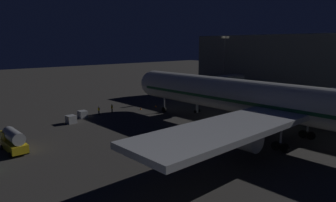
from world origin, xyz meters
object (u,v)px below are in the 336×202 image
apron_floodlight_mast (224,62)px  fuel_tanker (13,140)px  airliner_at_gate (281,103)px  jet_bridge (212,83)px  ground_crew_near_nose_gear (99,110)px  traffic_cone_nose_starboard (141,109)px  baggage_container_mid_row (71,119)px  ground_crew_marshaller_fwd (112,108)px  baggage_container_far_row (83,114)px  traffic_cone_nose_port (156,106)px

apron_floodlight_mast → fuel_tanker: apron_floodlight_mast is taller
airliner_at_gate → fuel_tanker: 38.43m
jet_bridge → fuel_tanker: jet_bridge is taller
apron_floodlight_mast → ground_crew_near_nose_gear: apron_floodlight_mast is taller
traffic_cone_nose_starboard → ground_crew_near_nose_gear: bearing=-10.8°
apron_floodlight_mast → traffic_cone_nose_starboard: size_ratio=30.14×
jet_bridge → baggage_container_mid_row: jet_bridge is taller
jet_bridge → apron_floodlight_mast: bearing=-150.5°
fuel_tanker → ground_crew_marshaller_fwd: bearing=-153.0°
baggage_container_mid_row → ground_crew_marshaller_fwd: size_ratio=0.96×
airliner_at_gate → baggage_container_far_row: 37.20m
apron_floodlight_mast → ground_crew_near_nose_gear: (37.13, -3.38, -8.71)m
ground_crew_near_nose_gear → fuel_tanker: bearing=30.5°
ground_crew_near_nose_gear → apron_floodlight_mast: bearing=174.8°
jet_bridge → traffic_cone_nose_starboard: bearing=-40.5°
apron_floodlight_mast → traffic_cone_nose_starboard: apron_floodlight_mast is taller
apron_floodlight_mast → baggage_container_far_row: bearing=-4.7°
ground_crew_near_nose_gear → traffic_cone_nose_port: ground_crew_near_nose_gear is taller
baggage_container_mid_row → ground_crew_near_nose_gear: (-7.20, -2.44, 0.26)m
baggage_container_far_row → ground_crew_near_nose_gear: (-3.65, 0.01, 0.28)m
baggage_container_far_row → traffic_cone_nose_port: size_ratio=3.11×
jet_bridge → traffic_cone_nose_starboard: size_ratio=32.79×
baggage_container_far_row → traffic_cone_nose_starboard: bearing=172.1°
apron_floodlight_mast → traffic_cone_nose_port: bearing=-3.9°
traffic_cone_nose_starboard → fuel_tanker: bearing=18.6°
airliner_at_gate → ground_crew_marshaller_fwd: size_ratio=35.14×
ground_crew_near_nose_gear → jet_bridge: bearing=150.6°
apron_floodlight_mast → ground_crew_marshaller_fwd: bearing=-5.8°
airliner_at_gate → traffic_cone_nose_starboard: bearing=-86.0°
baggage_container_far_row → ground_crew_marshaller_fwd: ground_crew_marshaller_fwd is taller
ground_crew_near_nose_gear → baggage_container_mid_row: bearing=18.7°
fuel_tanker → traffic_cone_nose_starboard: 30.73m
airliner_at_gate → baggage_container_mid_row: size_ratio=36.56×
traffic_cone_nose_port → baggage_container_mid_row: bearing=1.7°
baggage_container_mid_row → traffic_cone_nose_port: (-21.04, -0.63, -0.45)m
traffic_cone_nose_port → traffic_cone_nose_starboard: bearing=0.0°
apron_floodlight_mast → traffic_cone_nose_port: (23.30, -1.57, -9.43)m
baggage_container_mid_row → baggage_container_far_row: size_ratio=1.04×
baggage_container_mid_row → traffic_cone_nose_starboard: (-16.64, -0.63, -0.45)m
baggage_container_far_row → traffic_cone_nose_starboard: size_ratio=3.11×
airliner_at_gate → traffic_cone_nose_starboard: airliner_at_gate is taller
apron_floodlight_mast → traffic_cone_nose_port: size_ratio=30.14×
baggage_container_far_row → traffic_cone_nose_port: (-17.49, 1.81, -0.44)m
ground_crew_marshaller_fwd → baggage_container_mid_row: bearing=13.5°
ground_crew_near_nose_gear → ground_crew_marshaller_fwd: (-3.20, -0.06, 0.03)m
jet_bridge → ground_crew_marshaller_fwd: size_ratio=9.75×
baggage_container_far_row → ground_crew_marshaller_fwd: size_ratio=0.93×
fuel_tanker → ground_crew_near_nose_gear: fuel_tanker is taller
baggage_container_mid_row → baggage_container_far_row: baggage_container_mid_row is taller
traffic_cone_nose_port → airliner_at_gate: bearing=86.0°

